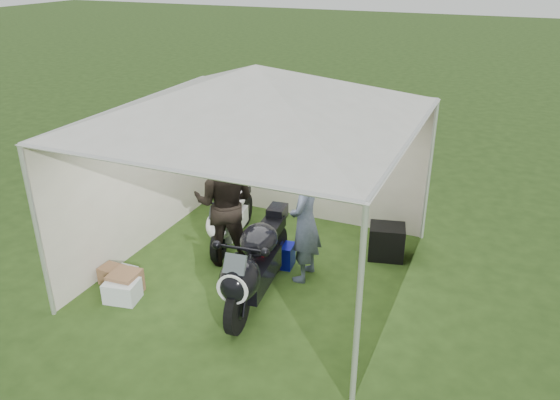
% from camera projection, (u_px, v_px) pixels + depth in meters
% --- Properties ---
extents(ground, '(80.00, 80.00, 0.00)m').
position_uv_depth(ground, '(259.00, 271.00, 8.02)').
color(ground, '#253D14').
rests_on(ground, ground).
extents(canopy_tent, '(5.66, 5.66, 3.00)m').
position_uv_depth(canopy_tent, '(257.00, 98.00, 6.99)').
color(canopy_tent, silver).
rests_on(canopy_tent, ground).
extents(motorcycle_white, '(0.59, 1.81, 0.89)m').
position_uv_depth(motorcycle_white, '(230.00, 216.00, 8.57)').
color(motorcycle_white, black).
rests_on(motorcycle_white, ground).
extents(motorcycle_black, '(0.63, 2.19, 1.08)m').
position_uv_depth(motorcycle_black, '(255.00, 263.00, 7.07)').
color(motorcycle_black, black).
rests_on(motorcycle_black, ground).
extents(paddock_stand, '(0.50, 0.34, 0.35)m').
position_uv_depth(paddock_stand, '(278.00, 254.00, 8.11)').
color(paddock_stand, '#0F14C1').
rests_on(paddock_stand, ground).
extents(person_dark_jacket, '(1.08, 0.93, 1.92)m').
position_uv_depth(person_dark_jacket, '(225.00, 203.00, 7.91)').
color(person_dark_jacket, black).
rests_on(person_dark_jacket, ground).
extents(person_blue_jacket, '(0.43, 0.65, 1.78)m').
position_uv_depth(person_blue_jacket, '(305.00, 221.00, 7.52)').
color(person_blue_jacket, slate).
rests_on(person_blue_jacket, ground).
extents(equipment_box, '(0.61, 0.53, 0.53)m').
position_uv_depth(equipment_box, '(386.00, 242.00, 8.29)').
color(equipment_box, black).
rests_on(equipment_box, ground).
extents(crate_0, '(0.49, 0.41, 0.29)m').
position_uv_depth(crate_0, '(122.00, 291.00, 7.29)').
color(crate_0, silver).
rests_on(crate_0, ground).
extents(crate_1, '(0.40, 0.40, 0.34)m').
position_uv_depth(crate_1, '(125.00, 284.00, 7.41)').
color(crate_1, brown).
rests_on(crate_1, ground).
extents(crate_2, '(0.29, 0.24, 0.21)m').
position_uv_depth(crate_2, '(126.00, 275.00, 7.72)').
color(crate_2, '#B1B6B9').
rests_on(crate_2, ground).
extents(crate_3, '(0.38, 0.28, 0.25)m').
position_uv_depth(crate_3, '(114.00, 275.00, 7.68)').
color(crate_3, brown).
rests_on(crate_3, ground).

